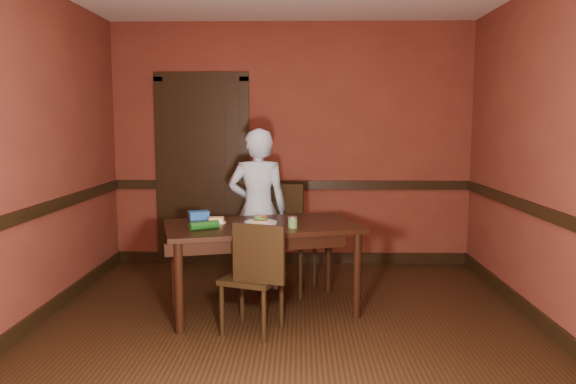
{
  "coord_description": "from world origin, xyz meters",
  "views": [
    {
      "loc": [
        0.09,
        -4.05,
        1.59
      ],
      "look_at": [
        0.0,
        0.35,
        1.05
      ],
      "focal_mm": 35.0,
      "sensor_mm": 36.0,
      "label": 1
    }
  ],
  "objects_px": {
    "chair_near": "(252,276)",
    "sauce_jar": "(293,222)",
    "person": "(258,209)",
    "cheese_saucer": "(216,221)",
    "chair_far": "(287,239)",
    "sandwich_plate": "(261,221)",
    "dining_table": "(262,267)",
    "food_tub": "(199,215)"
  },
  "relations": [
    {
      "from": "chair_near",
      "to": "sauce_jar",
      "type": "distance_m",
      "value": 0.57
    },
    {
      "from": "person",
      "to": "sauce_jar",
      "type": "distance_m",
      "value": 0.89
    },
    {
      "from": "chair_near",
      "to": "cheese_saucer",
      "type": "distance_m",
      "value": 0.72
    },
    {
      "from": "chair_far",
      "to": "chair_near",
      "type": "bearing_deg",
      "value": -83.66
    },
    {
      "from": "sandwich_plate",
      "to": "cheese_saucer",
      "type": "relative_size",
      "value": 1.74
    },
    {
      "from": "chair_far",
      "to": "chair_near",
      "type": "xyz_separation_m",
      "value": [
        -0.24,
        -1.05,
        -0.07
      ]
    },
    {
      "from": "chair_near",
      "to": "sandwich_plate",
      "type": "bearing_deg",
      "value": -73.35
    },
    {
      "from": "dining_table",
      "to": "sauce_jar",
      "type": "height_order",
      "value": "sauce_jar"
    },
    {
      "from": "chair_near",
      "to": "person",
      "type": "relative_size",
      "value": 0.56
    },
    {
      "from": "dining_table",
      "to": "cheese_saucer",
      "type": "xyz_separation_m",
      "value": [
        -0.39,
        0.04,
        0.39
      ]
    },
    {
      "from": "cheese_saucer",
      "to": "chair_far",
      "type": "bearing_deg",
      "value": 40.78
    },
    {
      "from": "sandwich_plate",
      "to": "food_tub",
      "type": "xyz_separation_m",
      "value": [
        -0.56,
        0.2,
        0.02
      ]
    },
    {
      "from": "chair_near",
      "to": "sauce_jar",
      "type": "height_order",
      "value": "chair_near"
    },
    {
      "from": "sandwich_plate",
      "to": "food_tub",
      "type": "distance_m",
      "value": 0.59
    },
    {
      "from": "food_tub",
      "to": "person",
      "type": "bearing_deg",
      "value": 21.46
    },
    {
      "from": "person",
      "to": "sandwich_plate",
      "type": "distance_m",
      "value": 0.64
    },
    {
      "from": "sauce_jar",
      "to": "dining_table",
      "type": "bearing_deg",
      "value": 146.65
    },
    {
      "from": "dining_table",
      "to": "cheese_saucer",
      "type": "relative_size",
      "value": 10.08
    },
    {
      "from": "sandwich_plate",
      "to": "sauce_jar",
      "type": "bearing_deg",
      "value": -33.66
    },
    {
      "from": "sauce_jar",
      "to": "cheese_saucer",
      "type": "relative_size",
      "value": 0.59
    },
    {
      "from": "dining_table",
      "to": "cheese_saucer",
      "type": "height_order",
      "value": "cheese_saucer"
    },
    {
      "from": "sauce_jar",
      "to": "food_tub",
      "type": "bearing_deg",
      "value": 155.56
    },
    {
      "from": "dining_table",
      "to": "person",
      "type": "distance_m",
      "value": 0.76
    },
    {
      "from": "chair_far",
      "to": "cheese_saucer",
      "type": "xyz_separation_m",
      "value": [
        -0.59,
        -0.51,
        0.26
      ]
    },
    {
      "from": "sandwich_plate",
      "to": "sauce_jar",
      "type": "height_order",
      "value": "sauce_jar"
    },
    {
      "from": "food_tub",
      "to": "sauce_jar",
      "type": "bearing_deg",
      "value": -45.27
    },
    {
      "from": "cheese_saucer",
      "to": "sandwich_plate",
      "type": "bearing_deg",
      "value": -4.48
    },
    {
      "from": "chair_near",
      "to": "person",
      "type": "xyz_separation_m",
      "value": [
        -0.04,
        1.15,
        0.34
      ]
    },
    {
      "from": "sauce_jar",
      "to": "person",
      "type": "bearing_deg",
      "value": 112.71
    },
    {
      "from": "person",
      "to": "cheese_saucer",
      "type": "bearing_deg",
      "value": 59.02
    },
    {
      "from": "sandwich_plate",
      "to": "sauce_jar",
      "type": "relative_size",
      "value": 2.96
    },
    {
      "from": "chair_far",
      "to": "sandwich_plate",
      "type": "distance_m",
      "value": 0.64
    },
    {
      "from": "dining_table",
      "to": "sandwich_plate",
      "type": "bearing_deg",
      "value": 123.52
    },
    {
      "from": "cheese_saucer",
      "to": "sauce_jar",
      "type": "bearing_deg",
      "value": -17.97
    },
    {
      "from": "sandwich_plate",
      "to": "person",
      "type": "bearing_deg",
      "value": 96.34
    },
    {
      "from": "chair_far",
      "to": "cheese_saucer",
      "type": "relative_size",
      "value": 6.37
    },
    {
      "from": "person",
      "to": "food_tub",
      "type": "relative_size",
      "value": 7.41
    },
    {
      "from": "cheese_saucer",
      "to": "food_tub",
      "type": "relative_size",
      "value": 0.76
    },
    {
      "from": "dining_table",
      "to": "chair_far",
      "type": "xyz_separation_m",
      "value": [
        0.2,
        0.55,
        0.13
      ]
    },
    {
      "from": "dining_table",
      "to": "chair_near",
      "type": "relative_size",
      "value": 1.84
    },
    {
      "from": "chair_far",
      "to": "sauce_jar",
      "type": "xyz_separation_m",
      "value": [
        0.06,
        -0.72,
        0.29
      ]
    },
    {
      "from": "sandwich_plate",
      "to": "cheese_saucer",
      "type": "distance_m",
      "value": 0.38
    }
  ]
}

